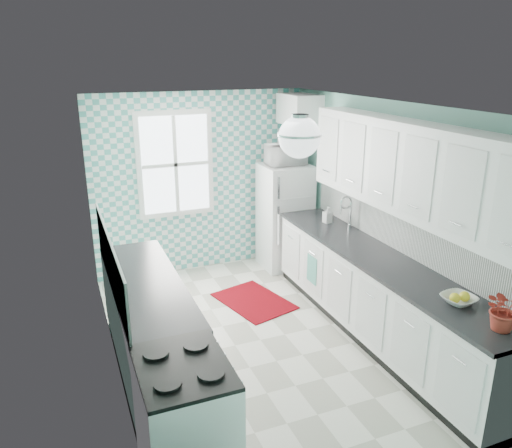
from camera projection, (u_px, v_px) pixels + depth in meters
name	position (u px, v px, depth m)	size (l,w,h in m)	color
floor	(260.00, 341.00, 5.44)	(3.00, 4.40, 0.02)	silver
ceiling	(261.00, 104.00, 4.63)	(3.00, 4.40, 0.02)	white
wall_back	(200.00, 183.00, 6.97)	(3.00, 0.02, 2.50)	#70AF9F
wall_front	(397.00, 343.00, 3.09)	(3.00, 0.02, 2.50)	#70AF9F
wall_left	(106.00, 253.00, 4.49)	(0.02, 4.40, 2.50)	#70AF9F
wall_right	(385.00, 215.00, 5.57)	(0.02, 4.40, 2.50)	#70AF9F
accent_wall	(201.00, 183.00, 6.95)	(3.00, 0.01, 2.50)	#4CA8A3
window	(175.00, 164.00, 6.71)	(1.04, 0.05, 1.44)	white
backsplash_right	(406.00, 231.00, 5.23)	(0.02, 3.60, 0.51)	white
backsplash_left	(110.00, 261.00, 4.45)	(0.02, 2.15, 0.51)	white
upper_cabinets_right	(414.00, 170.00, 4.77)	(0.33, 3.20, 0.90)	white
upper_cabinet_fridge	(297.00, 109.00, 6.78)	(0.40, 0.74, 0.40)	white
ceiling_light	(299.00, 137.00, 3.99)	(0.34, 0.34, 0.35)	silver
base_cabinets_right	(378.00, 299.00, 5.36)	(0.60, 3.60, 0.90)	white
countertop_right	(380.00, 259.00, 5.21)	(0.63, 3.60, 0.04)	black
base_cabinets_left	(148.00, 328.00, 4.79)	(0.60, 2.15, 0.90)	white
countertop_left	(147.00, 284.00, 4.65)	(0.63, 2.15, 0.04)	black
fridge	(285.00, 216.00, 7.14)	(0.66, 0.65, 1.51)	white
stove	(186.00, 421.00, 3.52)	(0.62, 0.78, 0.94)	silver
sink	(336.00, 231.00, 6.03)	(0.56, 0.47, 0.53)	silver
rug	(254.00, 301.00, 6.28)	(0.68, 0.98, 0.02)	maroon
dish_towel	(312.00, 269.00, 6.04)	(0.02, 0.23, 0.34)	#59A49B
fruit_bowl	(459.00, 300.00, 4.23)	(0.28, 0.28, 0.07)	white
potted_plant	(505.00, 309.00, 3.78)	(0.31, 0.27, 0.34)	#B9092A
soap_bottle	(328.00, 215.00, 6.26)	(0.09, 0.10, 0.21)	#ADB9C1
microwave	(286.00, 155.00, 6.85)	(0.52, 0.35, 0.29)	white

